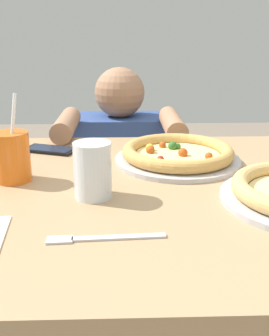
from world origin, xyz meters
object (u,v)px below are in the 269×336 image
object	(u,v)px
pizza_far	(177,154)
drink_cup_colored	(12,157)
water_cup_clear	(93,170)
diner_seated	(121,196)
fork	(100,238)
cell_phone	(50,150)

from	to	relation	value
pizza_far	drink_cup_colored	distance (m)	0.43
water_cup_clear	diner_seated	size ratio (longest dim) A/B	0.12
fork	diner_seated	world-z (taller)	diner_seated
water_cup_clear	cell_phone	xyz separation A→B (m)	(-0.15, 0.34, -0.06)
pizza_far	fork	distance (m)	0.46
pizza_far	cell_phone	distance (m)	0.38
drink_cup_colored	water_cup_clear	bearing A→B (deg)	-28.18
drink_cup_colored	water_cup_clear	distance (m)	0.22
pizza_far	water_cup_clear	world-z (taller)	water_cup_clear
water_cup_clear	fork	xyz separation A→B (m)	(0.02, -0.18, -0.06)
drink_cup_colored	water_cup_clear	size ratio (longest dim) A/B	1.72
fork	water_cup_clear	bearing A→B (deg)	97.26
drink_cup_colored	cell_phone	bearing A→B (deg)	79.71
fork	diner_seated	size ratio (longest dim) A/B	0.21
water_cup_clear	fork	size ratio (longest dim) A/B	0.59
cell_phone	pizza_far	bearing A→B (deg)	-17.41
pizza_far	water_cup_clear	size ratio (longest dim) A/B	2.82
drink_cup_colored	water_cup_clear	world-z (taller)	drink_cup_colored
drink_cup_colored	diner_seated	bearing A→B (deg)	69.55
pizza_far	fork	world-z (taller)	pizza_far
pizza_far	water_cup_clear	xyz separation A→B (m)	(-0.21, -0.23, 0.04)
pizza_far	fork	size ratio (longest dim) A/B	1.66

